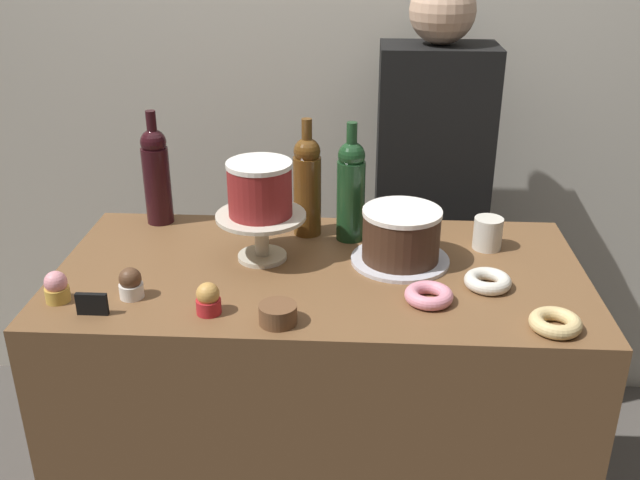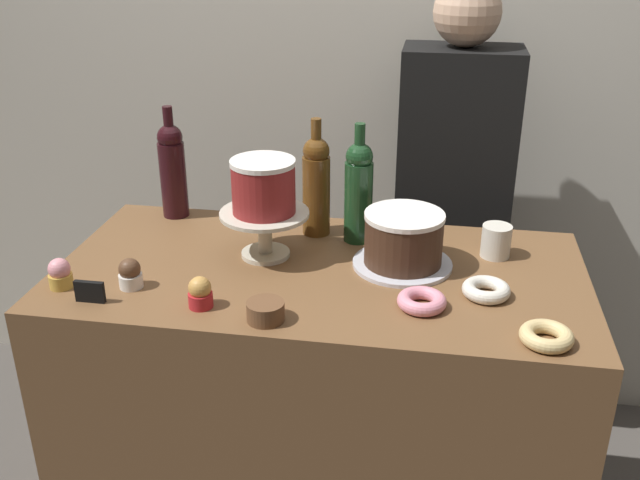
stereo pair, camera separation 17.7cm
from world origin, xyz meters
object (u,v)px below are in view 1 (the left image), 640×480
cupcake_chocolate (131,284)px  donut_glazed (555,323)px  cookie_stack (278,314)px  cupcake_caramel (208,299)px  donut_pink (429,295)px  cake_stand_pedestal (261,228)px  wine_bottle_green (351,189)px  white_layer_cake (260,188)px  wine_bottle_dark_red (156,174)px  cupcake_strawberry (56,287)px  chocolate_round_cake (401,234)px  coffee_cup_ceramic (488,233)px  donut_sugar (488,281)px  barista_figure (429,216)px  wine_bottle_amber (307,184)px  price_sign_chalkboard (92,304)px

cupcake_chocolate → donut_glazed: (0.95, -0.09, -0.02)m
donut_glazed → cookie_stack: cookie_stack is taller
cupcake_caramel → donut_pink: cupcake_caramel is taller
cake_stand_pedestal → wine_bottle_green: (0.22, 0.14, 0.06)m
white_layer_cake → wine_bottle_dark_red: size_ratio=0.50×
cupcake_chocolate → cookie_stack: 0.36m
wine_bottle_dark_red → cookie_stack: (0.40, -0.54, -0.12)m
cupcake_chocolate → cupcake_strawberry: (-0.16, -0.03, 0.00)m
cookie_stack → chocolate_round_cake: bearing=48.7°
white_layer_cake → cupcake_strawberry: bearing=-150.6°
cake_stand_pedestal → cupcake_caramel: cake_stand_pedestal is taller
cupcake_strawberry → donut_pink: 0.85m
wine_bottle_green → coffee_cup_ceramic: bearing=-6.6°
donut_sugar → barista_figure: 0.72m
white_layer_cake → cupcake_chocolate: bearing=-141.4°
chocolate_round_cake → donut_glazed: (0.32, -0.31, -0.06)m
cake_stand_pedestal → donut_sugar: bearing=-12.7°
white_layer_cake → wine_bottle_green: size_ratio=0.50×
wine_bottle_dark_red → donut_pink: 0.86m
cupcake_caramel → cupcake_strawberry: size_ratio=1.00×
wine_bottle_dark_red → cupcake_caramel: wine_bottle_dark_red is taller
wine_bottle_amber → donut_sugar: wine_bottle_amber is taller
cupcake_chocolate → price_sign_chalkboard: 0.10m
cake_stand_pedestal → cupcake_strawberry: bearing=-150.6°
cupcake_strawberry → donut_sugar: size_ratio=0.66×
wine_bottle_amber → cookie_stack: (-0.03, -0.48, -0.12)m
white_layer_cake → cupcake_chocolate: 0.39m
white_layer_cake → price_sign_chalkboard: white_layer_cake is taller
cake_stand_pedestal → coffee_cup_ceramic: (0.59, 0.10, -0.04)m
wine_bottle_green → donut_glazed: 0.65m
cupcake_caramel → price_sign_chalkboard: bearing=-175.3°
donut_glazed → cookie_stack: (-0.60, -0.01, 0.01)m
white_layer_cake → wine_bottle_amber: size_ratio=0.50×
wine_bottle_dark_red → cupcake_strawberry: wine_bottle_dark_red is taller
wine_bottle_amber → wine_bottle_green: same height
white_layer_cake → chocolate_round_cake: white_layer_cake is taller
wine_bottle_amber → barista_figure: (0.38, 0.41, -0.26)m
chocolate_round_cake → price_sign_chalkboard: size_ratio=2.85×
white_layer_cake → cake_stand_pedestal: bearing=0.0°
cookie_stack → price_sign_chalkboard: 0.42m
cake_stand_pedestal → cupcake_strawberry: cake_stand_pedestal is taller
wine_bottle_green → barista_figure: size_ratio=0.20×
chocolate_round_cake → cookie_stack: (-0.28, -0.32, -0.05)m
cupcake_caramel → cupcake_strawberry: bearing=174.5°
wine_bottle_amber → donut_pink: bearing=-50.5°
wine_bottle_dark_red → cupcake_chocolate: 0.46m
cake_stand_pedestal → donut_pink: cake_stand_pedestal is taller
wine_bottle_green → chocolate_round_cake: bearing=-46.5°
cupcake_strawberry → barista_figure: 1.25m
chocolate_round_cake → wine_bottle_amber: bearing=146.3°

